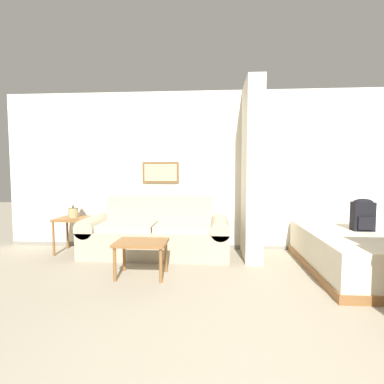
# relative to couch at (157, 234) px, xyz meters

# --- Properties ---
(wall_back) EXTENTS (7.52, 0.16, 2.60)m
(wall_back) POSITION_rel_couch_xyz_m (1.11, 0.48, 0.98)
(wall_back) COLOR silver
(wall_back) RESTS_ON ground_plane
(wall_partition_pillar) EXTENTS (0.24, 0.88, 2.60)m
(wall_partition_pillar) POSITION_rel_couch_xyz_m (1.45, -0.02, 0.98)
(wall_partition_pillar) COLOR silver
(wall_partition_pillar) RESTS_ON ground_plane
(couch) EXTENTS (2.25, 0.84, 0.89)m
(couch) POSITION_rel_couch_xyz_m (0.00, 0.00, 0.00)
(couch) COLOR tan
(couch) RESTS_ON ground_plane
(coffee_table) EXTENTS (0.63, 0.46, 0.44)m
(coffee_table) POSITION_rel_couch_xyz_m (-0.00, -0.98, 0.06)
(coffee_table) COLOR brown
(coffee_table) RESTS_ON ground_plane
(side_table) EXTENTS (0.49, 0.49, 0.56)m
(side_table) POSITION_rel_couch_xyz_m (-1.34, 0.01, 0.16)
(side_table) COLOR brown
(side_table) RESTS_ON ground_plane
(table_lamp) EXTENTS (0.29, 0.29, 0.46)m
(table_lamp) POSITION_rel_couch_xyz_m (-1.34, 0.01, 0.54)
(table_lamp) COLOR tan
(table_lamp) RESTS_ON side_table
(bed) EXTENTS (1.51, 1.99, 0.51)m
(bed) POSITION_rel_couch_xyz_m (2.86, -0.61, -0.06)
(bed) COLOR brown
(bed) RESTS_ON ground_plane
(backpack) EXTENTS (0.26, 0.19, 0.43)m
(backpack) POSITION_rel_couch_xyz_m (2.86, -0.45, 0.41)
(backpack) COLOR black
(backpack) RESTS_ON bed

